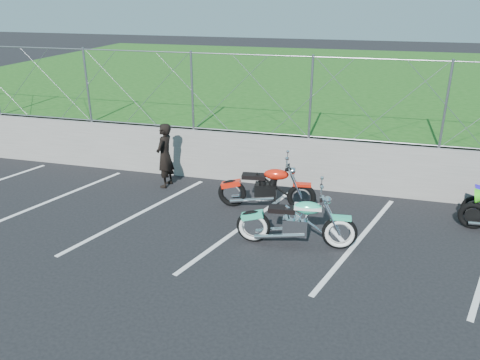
# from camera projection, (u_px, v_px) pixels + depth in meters

# --- Properties ---
(ground) EXTENTS (90.00, 90.00, 0.00)m
(ground) POSITION_uv_depth(u_px,v_px,m) (230.00, 249.00, 9.07)
(ground) COLOR black
(ground) RESTS_ON ground
(retaining_wall) EXTENTS (30.00, 0.22, 1.30)m
(retaining_wall) POSITION_uv_depth(u_px,v_px,m) (268.00, 160.00, 11.97)
(retaining_wall) COLOR slate
(retaining_wall) RESTS_ON ground
(grass_field) EXTENTS (30.00, 20.00, 1.30)m
(grass_field) POSITION_uv_depth(u_px,v_px,m) (314.00, 88.00, 20.93)
(grass_field) COLOR #1A4D14
(grass_field) RESTS_ON ground
(chain_link_fence) EXTENTS (28.00, 0.03, 2.00)m
(chain_link_fence) POSITION_uv_depth(u_px,v_px,m) (270.00, 96.00, 11.35)
(chain_link_fence) COLOR gray
(chain_link_fence) RESTS_ON retaining_wall
(parking_lines) EXTENTS (18.29, 4.31, 0.01)m
(parking_lines) POSITION_uv_depth(u_px,v_px,m) (299.00, 233.00, 9.68)
(parking_lines) COLOR silver
(parking_lines) RESTS_ON ground
(cruiser_turquoise) EXTENTS (2.35, 0.74, 1.17)m
(cruiser_turquoise) POSITION_uv_depth(u_px,v_px,m) (298.00, 224.00, 9.04)
(cruiser_turquoise) COLOR black
(cruiser_turquoise) RESTS_ON ground
(naked_orange) EXTENTS (2.24, 0.76, 1.12)m
(naked_orange) POSITION_uv_depth(u_px,v_px,m) (268.00, 189.00, 10.60)
(naked_orange) COLOR black
(naked_orange) RESTS_ON ground
(person_standing) EXTENTS (0.43, 0.63, 1.65)m
(person_standing) POSITION_uv_depth(u_px,v_px,m) (165.00, 156.00, 11.73)
(person_standing) COLOR black
(person_standing) RESTS_ON ground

